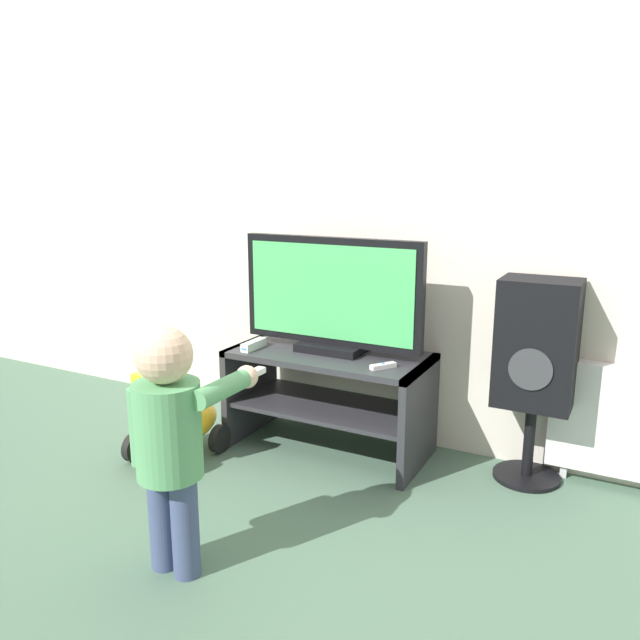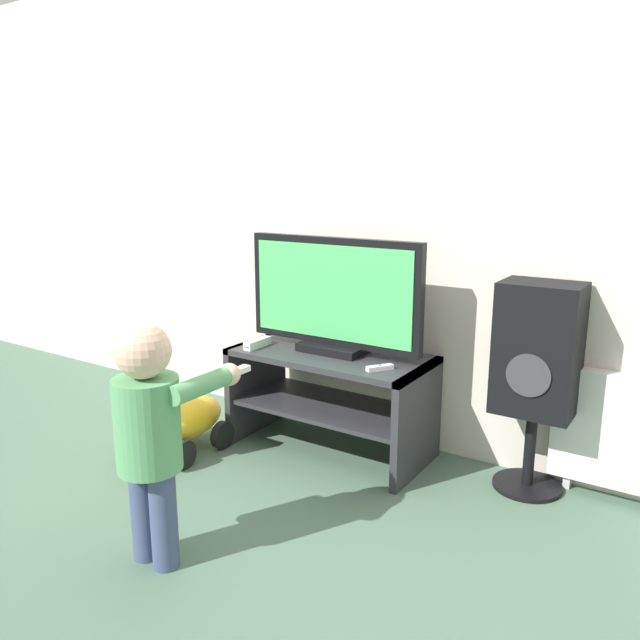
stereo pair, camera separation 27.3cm
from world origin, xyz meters
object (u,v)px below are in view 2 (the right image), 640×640
game_console (258,343)px  child (151,425)px  remote_primary (380,368)px  speaker_tower (537,356)px  radiator (622,433)px  television (333,297)px  ride_on_toy (179,419)px

game_console → child: 1.10m
remote_primary → child: bearing=-109.2°
remote_primary → speaker_tower: (0.63, 0.27, 0.09)m
game_console → radiator: bearing=12.5°
remote_primary → child: child is taller
child → speaker_tower: (0.99, 1.31, 0.09)m
television → game_console: bearing=-159.2°
ride_on_toy → television: bearing=36.3°
remote_primary → child: (-0.36, -1.04, -0.00)m
remote_primary → speaker_tower: speaker_tower is taller
television → radiator: 1.44m
television → child: size_ratio=1.05×
television → radiator: (1.33, 0.23, -0.49)m
ride_on_toy → radiator: (1.96, 0.70, 0.13)m
game_console → ride_on_toy: 0.56m
child → speaker_tower: speaker_tower is taller
remote_primary → ride_on_toy: (-0.98, -0.33, -0.36)m
television → radiator: size_ratio=1.65×
television → remote_primary: bearing=-22.6°
game_console → remote_primary: 0.72m
ride_on_toy → remote_primary: bearing=18.4°
speaker_tower → radiator: size_ratio=1.65×
television → child: bearing=-91.0°
game_console → speaker_tower: size_ratio=0.19×
speaker_tower → ride_on_toy: speaker_tower is taller
ride_on_toy → radiator: size_ratio=0.89×
game_console → radiator: 1.76m
child → speaker_tower: 1.65m
game_console → ride_on_toy: size_ratio=0.35×
television → remote_primary: (0.34, -0.14, -0.27)m
remote_primary → ride_on_toy: 1.09m
television → speaker_tower: size_ratio=1.00×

